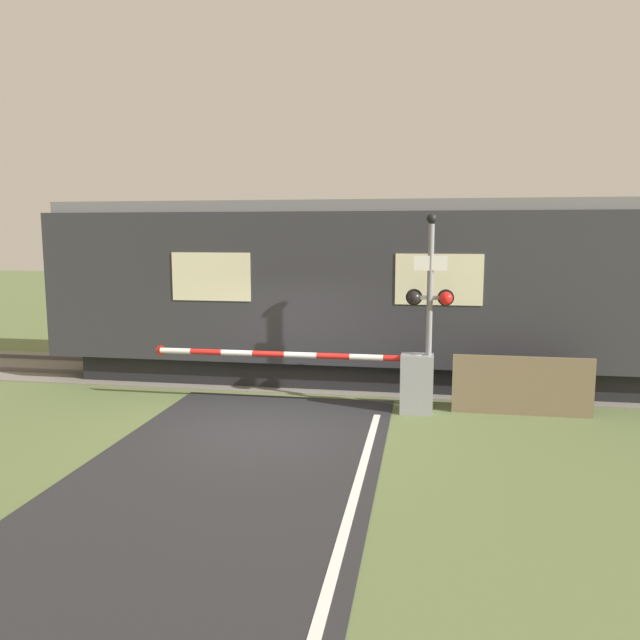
# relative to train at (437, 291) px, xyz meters

# --- Properties ---
(ground_plane) EXTENTS (80.00, 80.00, 0.00)m
(ground_plane) POSITION_rel_train_xyz_m (-2.94, -3.86, -2.05)
(ground_plane) COLOR #5B6B3D
(track_bed) EXTENTS (36.00, 3.20, 0.13)m
(track_bed) POSITION_rel_train_xyz_m (-2.94, 0.00, -2.03)
(track_bed) COLOR slate
(track_bed) RESTS_ON ground_plane
(train) EXTENTS (17.14, 2.92, 4.01)m
(train) POSITION_rel_train_xyz_m (0.00, 0.00, 0.00)
(train) COLOR black
(train) RESTS_ON ground_plane
(crossing_barrier) EXTENTS (5.44, 0.44, 1.12)m
(crossing_barrier) POSITION_rel_train_xyz_m (-0.82, -2.51, -1.41)
(crossing_barrier) COLOR gray
(crossing_barrier) RESTS_ON ground_plane
(signal_post) EXTENTS (0.87, 0.26, 3.68)m
(signal_post) POSITION_rel_train_xyz_m (-0.17, -2.51, 0.04)
(signal_post) COLOR gray
(signal_post) RESTS_ON ground_plane
(roadside_fence) EXTENTS (2.52, 0.06, 1.10)m
(roadside_fence) POSITION_rel_train_xyz_m (1.54, -2.35, -1.50)
(roadside_fence) COLOR #726047
(roadside_fence) RESTS_ON ground_plane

